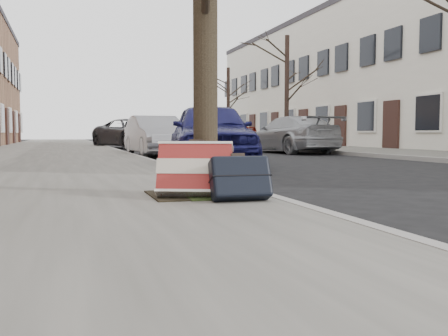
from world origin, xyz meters
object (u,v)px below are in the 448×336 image
object	(u,v)px
car_near_front	(210,133)
car_near_mid	(156,136)
suitcase_red	(195,170)
suitcase_navy	(240,177)

from	to	relation	value
car_near_front	car_near_mid	world-z (taller)	car_near_front
suitcase_red	car_near_front	distance (m)	6.73
suitcase_navy	car_near_front	bearing A→B (deg)	78.88
suitcase_red	car_near_mid	bearing A→B (deg)	103.76
suitcase_red	suitcase_navy	xyz separation A→B (m)	(0.34, -0.33, -0.05)
car_near_front	car_near_mid	xyz separation A→B (m)	(-0.39, 4.94, -0.08)
suitcase_red	car_near_front	world-z (taller)	car_near_front
suitcase_red	car_near_mid	xyz separation A→B (m)	(1.63, 11.35, 0.27)
suitcase_navy	car_near_front	xyz separation A→B (m)	(1.68, 6.74, 0.40)
suitcase_navy	car_near_mid	bearing A→B (deg)	86.59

